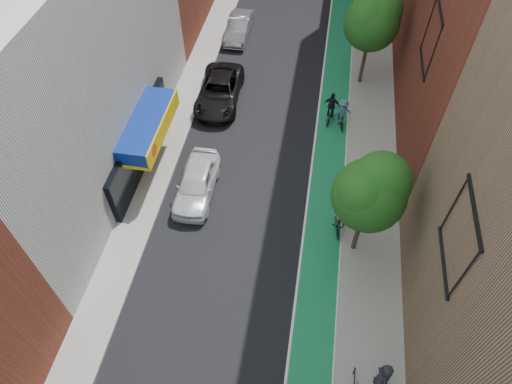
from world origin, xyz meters
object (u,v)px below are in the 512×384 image
at_px(parked_car_white, 197,183).
at_px(cyclist_lane_mid, 331,111).
at_px(cyclist_lane_near, 339,219).
at_px(pedestrian, 384,376).
at_px(parked_car_silver, 239,27).
at_px(cyclist_lane_far, 342,114).
at_px(parked_car_black, 219,91).

distance_m(parked_car_white, cyclist_lane_mid, 10.13).
bearing_deg(parked_car_white, cyclist_lane_near, -9.47).
distance_m(parked_car_white, pedestrian, 13.52).
bearing_deg(parked_car_white, parked_car_silver, 91.51).
bearing_deg(cyclist_lane_near, pedestrian, 99.06).
xyz_separation_m(parked_car_silver, cyclist_lane_far, (8.42, -9.17, 0.20)).
relative_size(cyclist_lane_mid, cyclist_lane_far, 1.04).
xyz_separation_m(cyclist_lane_near, pedestrian, (2.20, -7.80, 0.21)).
relative_size(parked_car_white, parked_car_black, 0.84).
height_order(cyclist_lane_near, pedestrian, cyclist_lane_near).
bearing_deg(cyclist_lane_near, parked_car_black, -54.63).
xyz_separation_m(parked_car_silver, cyclist_lane_near, (8.62, -17.29, 0.10)).
xyz_separation_m(parked_car_silver, cyclist_lane_mid, (7.71, -8.79, 0.08)).
bearing_deg(cyclist_lane_far, parked_car_white, 27.72).
relative_size(cyclist_lane_far, pedestrian, 1.13).
distance_m(parked_car_black, parked_car_silver, 7.98).
relative_size(parked_car_white, parked_car_silver, 1.06).
bearing_deg(parked_car_black, cyclist_lane_mid, -8.35).
xyz_separation_m(cyclist_lane_near, cyclist_lane_mid, (-0.92, 8.51, -0.02)).
xyz_separation_m(cyclist_lane_near, cyclist_lane_far, (-0.21, 8.13, 0.10)).
xyz_separation_m(parked_car_white, cyclist_lane_far, (7.70, 6.95, 0.13)).
bearing_deg(parked_car_black, pedestrian, -60.37).
bearing_deg(cyclist_lane_mid, cyclist_lane_near, 107.83).
height_order(parked_car_black, cyclist_lane_far, cyclist_lane_far).
relative_size(cyclist_lane_near, pedestrian, 1.12).
relative_size(cyclist_lane_mid, pedestrian, 1.17).
xyz_separation_m(parked_car_black, cyclist_lane_far, (8.21, -1.19, 0.15)).
height_order(parked_car_silver, cyclist_lane_near, cyclist_lane_near).
bearing_deg(cyclist_lane_near, parked_car_white, -15.16).
bearing_deg(pedestrian, cyclist_lane_mid, -169.43).
bearing_deg(parked_car_white, cyclist_lane_mid, 45.34).
bearing_deg(parked_car_silver, pedestrian, -66.76).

